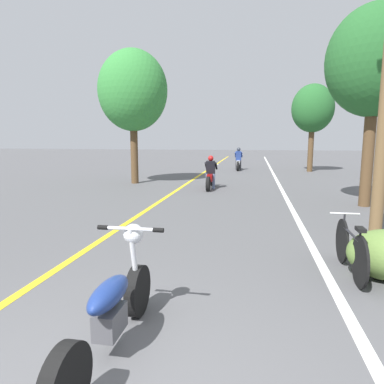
{
  "coord_description": "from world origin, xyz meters",
  "views": [
    {
      "loc": [
        1.21,
        -1.78,
        1.96
      ],
      "look_at": [
        -0.01,
        4.91,
        0.9
      ],
      "focal_mm": 32.0,
      "sensor_mm": 36.0,
      "label": 1
    }
  ],
  "objects_px": {
    "motorcycle_rider_lead": "(211,176)",
    "roadside_tree_right_near": "(375,62)",
    "roadside_tree_right_far": "(313,109)",
    "motorcycle_foreground": "(112,308)",
    "bicycle_parked": "(350,249)",
    "motorcycle_rider_far": "(238,161)",
    "roadside_tree_left": "(133,91)"
  },
  "relations": [
    {
      "from": "roadside_tree_right_far",
      "to": "motorcycle_rider_far",
      "type": "bearing_deg",
      "value": 176.84
    },
    {
      "from": "roadside_tree_left",
      "to": "motorcycle_foreground",
      "type": "relative_size",
      "value": 2.78
    },
    {
      "from": "bicycle_parked",
      "to": "motorcycle_rider_lead",
      "type": "bearing_deg",
      "value": 110.63
    },
    {
      "from": "roadside_tree_right_far",
      "to": "motorcycle_foreground",
      "type": "height_order",
      "value": "roadside_tree_right_far"
    },
    {
      "from": "roadside_tree_right_near",
      "to": "motorcycle_rider_far",
      "type": "bearing_deg",
      "value": 110.54
    },
    {
      "from": "roadside_tree_right_near",
      "to": "motorcycle_foreground",
      "type": "bearing_deg",
      "value": -119.48
    },
    {
      "from": "roadside_tree_left",
      "to": "bicycle_parked",
      "type": "distance_m",
      "value": 12.01
    },
    {
      "from": "roadside_tree_right_near",
      "to": "motorcycle_foreground",
      "type": "height_order",
      "value": "roadside_tree_right_near"
    },
    {
      "from": "roadside_tree_left",
      "to": "motorcycle_rider_lead",
      "type": "height_order",
      "value": "roadside_tree_left"
    },
    {
      "from": "roadside_tree_right_far",
      "to": "roadside_tree_left",
      "type": "bearing_deg",
      "value": -140.0
    },
    {
      "from": "motorcycle_rider_lead",
      "to": "roadside_tree_right_near",
      "type": "bearing_deg",
      "value": -29.14
    },
    {
      "from": "roadside_tree_right_near",
      "to": "motorcycle_rider_far",
      "type": "relative_size",
      "value": 2.77
    },
    {
      "from": "roadside_tree_right_near",
      "to": "roadside_tree_left",
      "type": "xyz_separation_m",
      "value": [
        -8.44,
        3.83,
        -0.06
      ]
    },
    {
      "from": "roadside_tree_left",
      "to": "motorcycle_rider_lead",
      "type": "xyz_separation_m",
      "value": [
        3.54,
        -1.1,
        -3.49
      ]
    },
    {
      "from": "roadside_tree_right_near",
      "to": "motorcycle_rider_far",
      "type": "distance_m",
      "value": 12.49
    },
    {
      "from": "bicycle_parked",
      "to": "roadside_tree_right_far",
      "type": "bearing_deg",
      "value": 83.43
    },
    {
      "from": "roadside_tree_right_near",
      "to": "roadside_tree_right_far",
      "type": "height_order",
      "value": "roadside_tree_right_near"
    },
    {
      "from": "motorcycle_rider_far",
      "to": "bicycle_parked",
      "type": "bearing_deg",
      "value": -81.82
    },
    {
      "from": "roadside_tree_right_far",
      "to": "motorcycle_foreground",
      "type": "bearing_deg",
      "value": -103.56
    },
    {
      "from": "motorcycle_rider_lead",
      "to": "motorcycle_rider_far",
      "type": "height_order",
      "value": "motorcycle_rider_far"
    },
    {
      "from": "roadside_tree_left",
      "to": "roadside_tree_right_near",
      "type": "bearing_deg",
      "value": -24.4
    },
    {
      "from": "roadside_tree_right_near",
      "to": "motorcycle_foreground",
      "type": "xyz_separation_m",
      "value": [
        -4.46,
        -7.88,
        -3.62
      ]
    },
    {
      "from": "roadside_tree_right_near",
      "to": "roadside_tree_left",
      "type": "relative_size",
      "value": 0.98
    },
    {
      "from": "motorcycle_foreground",
      "to": "bicycle_parked",
      "type": "xyz_separation_m",
      "value": [
        2.66,
        2.38,
        -0.05
      ]
    },
    {
      "from": "roadside_tree_right_far",
      "to": "bicycle_parked",
      "type": "xyz_separation_m",
      "value": [
        -1.9,
        -16.49,
        -3.33
      ]
    },
    {
      "from": "roadside_tree_right_far",
      "to": "motorcycle_foreground",
      "type": "xyz_separation_m",
      "value": [
        -4.55,
        -18.87,
        -3.27
      ]
    },
    {
      "from": "roadside_tree_left",
      "to": "motorcycle_rider_far",
      "type": "bearing_deg",
      "value": 60.24
    },
    {
      "from": "roadside_tree_right_far",
      "to": "bicycle_parked",
      "type": "height_order",
      "value": "roadside_tree_right_far"
    },
    {
      "from": "roadside_tree_right_near",
      "to": "motorcycle_foreground",
      "type": "distance_m",
      "value": 9.75
    },
    {
      "from": "roadside_tree_left",
      "to": "motorcycle_foreground",
      "type": "height_order",
      "value": "roadside_tree_left"
    },
    {
      "from": "motorcycle_foreground",
      "to": "motorcycle_rider_lead",
      "type": "distance_m",
      "value": 10.62
    },
    {
      "from": "motorcycle_rider_lead",
      "to": "motorcycle_rider_far",
      "type": "bearing_deg",
      "value": 85.33
    }
  ]
}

